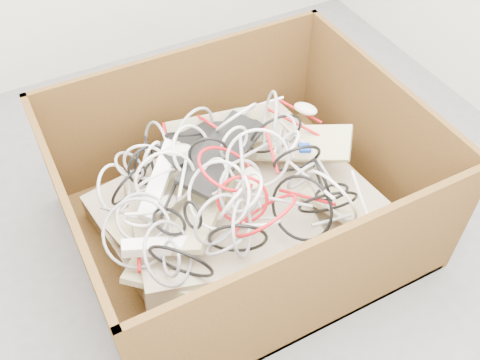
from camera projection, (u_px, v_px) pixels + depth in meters
name	position (u px, v px, depth m)	size (l,w,h in m)	color
ground	(243.00, 244.00, 2.26)	(3.00, 3.00, 0.00)	#545457
cardboard_box	(238.00, 211.00, 2.19)	(1.30, 1.08, 0.61)	#361E0D
keyboard_pile	(244.00, 185.00, 2.11)	(1.14, 0.90, 0.30)	#C7B98C
mice_scatter	(230.00, 180.00, 2.00)	(0.84, 0.70, 0.15)	beige
power_strip_left	(160.00, 179.00, 2.01)	(0.32, 0.06, 0.04)	white
power_strip_right	(162.00, 246.00, 1.85)	(0.27, 0.05, 0.04)	white
vga_plug	(305.00, 148.00, 2.11)	(0.04, 0.04, 0.02)	#0C39B8
cable_tangle	(222.00, 182.00, 1.95)	(1.06, 0.86, 0.46)	silver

